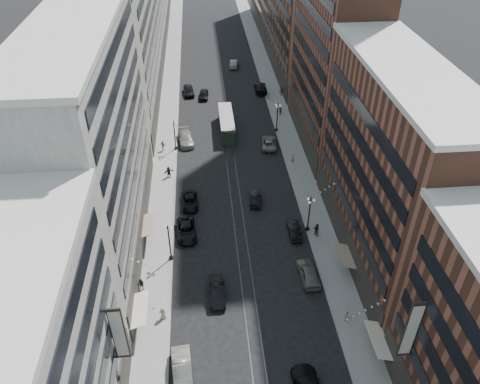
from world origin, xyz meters
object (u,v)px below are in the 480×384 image
object	(u,v)px
lamppost_se_far	(309,213)
car_10	(294,230)
streetcar	(226,124)
pedestrian_1	(163,313)
lamppost_se_mid	(277,116)
car_7	(190,201)
pedestrian_extra_1	(280,111)
car_11	(269,143)
pedestrian_extra_0	(269,95)
car_1	(182,370)
car_14	(234,64)
pedestrian_5	(169,172)
pedestrian_9	(281,92)
car_12	(260,87)
pedestrian_2	(141,285)
car_2	(186,230)
pedestrian_4	(347,316)
pedestrian_8	(292,158)
car_extra_0	(255,198)
lamppost_sw_far	(169,241)
car_5	(217,291)
car_9	(189,91)
car_8	(186,138)
car_13	(204,94)
car_4	(308,273)
pedestrian_6	(163,146)
pedestrian_7	(317,229)
lamppost_sw_mid	(175,134)

from	to	relation	value
lamppost_se_far	car_10	distance (m)	3.16
streetcar	pedestrian_1	bearing A→B (deg)	-103.06
lamppost_se_mid	car_7	bearing A→B (deg)	-127.40
streetcar	pedestrian_extra_1	distance (m)	12.00
car_11	pedestrian_extra_0	distance (m)	19.05
car_1	car_11	bearing A→B (deg)	66.71
car_7	car_14	distance (m)	54.06
lamppost_se_mid	pedestrian_5	size ratio (longest dim) A/B	3.09
car_1	pedestrian_9	world-z (taller)	pedestrian_9
car_12	pedestrian_9	distance (m)	4.92
pedestrian_2	car_12	size ratio (longest dim) A/B	0.28
lamppost_se_far	car_11	xyz separation A→B (m)	(-2.18, 22.65, -2.35)
car_2	car_1	bearing A→B (deg)	-95.67
streetcar	car_1	size ratio (longest dim) A/B	2.09
car_1	car_2	xyz separation A→B (m)	(0.32, 21.03, -0.12)
lamppost_se_far	pedestrian_extra_0	distance (m)	41.57
pedestrian_4	pedestrian_8	bearing A→B (deg)	11.31
pedestrian_5	car_extra_0	world-z (taller)	pedestrian_5
lamppost_se_far	lamppost_sw_far	bearing A→B (deg)	-167.74
car_5	car_9	distance (m)	56.18
pedestrian_2	pedestrian_extra_1	distance (m)	48.90
pedestrian_8	streetcar	bearing A→B (deg)	-70.74
pedestrian_8	car_8	bearing A→B (deg)	-46.07
lamppost_se_mid	streetcar	xyz separation A→B (m)	(-9.20, 0.94, -1.67)
car_1	pedestrian_2	world-z (taller)	pedestrian_2
car_5	car_8	distance (m)	36.02
car_13	car_11	bearing A→B (deg)	-57.56
car_1	car_5	world-z (taller)	car_1
lamppost_sw_far	car_8	world-z (taller)	lamppost_sw_far
car_2	car_4	xyz separation A→B (m)	(14.75, -9.22, 0.12)
pedestrian_1	pedestrian_6	world-z (taller)	pedestrian_6
car_7	lamppost_se_mid	bearing A→B (deg)	50.41
streetcar	car_4	size ratio (longest dim) A/B	2.15
car_4	car_10	bearing A→B (deg)	-91.15
lamppost_se_far	pedestrian_1	world-z (taller)	lamppost_se_far
car_9	pedestrian_7	xyz separation A→B (m)	(17.12, -46.59, 0.20)
lamppost_se_far	pedestrian_5	xyz separation A→B (m)	(-19.27, 14.56, -2.05)
car_2	car_4	distance (m)	17.39
lamppost_se_far	car_12	size ratio (longest dim) A/B	0.92
lamppost_se_mid	pedestrian_4	distance (m)	43.51
pedestrian_7	car_extra_0	size ratio (longest dim) A/B	0.42
car_5	pedestrian_6	xyz separation A→B (m)	(-7.63, 33.32, 0.28)
car_5	pedestrian_1	world-z (taller)	pedestrian_1
pedestrian_2	car_10	size ratio (longest dim) A/B	0.39
lamppost_sw_mid	pedestrian_9	world-z (taller)	lamppost_sw_mid
pedestrian_6	car_9	bearing A→B (deg)	-81.29
pedestrian_1	lamppost_sw_mid	bearing A→B (deg)	-99.53
lamppost_se_mid	car_5	xyz separation A→B (m)	(-12.90, -38.60, -2.28)
pedestrian_4	car_8	size ratio (longest dim) A/B	0.25
pedestrian_6	pedestrian_5	bearing A→B (deg)	118.37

